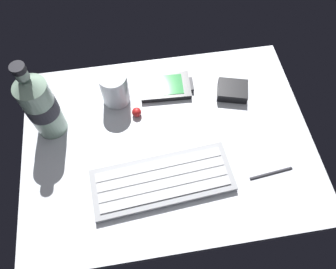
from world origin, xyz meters
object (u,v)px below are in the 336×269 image
handheld_device (166,87)px  trackball_mouse (137,112)px  charger_block (232,91)px  water_bottle (40,105)px  stylus_pen (271,173)px  keyboard (162,180)px  juice_cup (115,89)px

handheld_device → trackball_mouse: bearing=-140.7°
trackball_mouse → charger_block: bearing=5.9°
trackball_mouse → handheld_device: bearing=39.3°
handheld_device → water_bottle: 29.05cm
stylus_pen → charger_block: bearing=91.9°
keyboard → handheld_device: size_ratio=2.27×
juice_cup → stylus_pen: juice_cup is taller
trackball_mouse → stylus_pen: 32.53cm
trackball_mouse → water_bottle: bearing=-179.2°
keyboard → stylus_pen: bearing=-4.6°
handheld_device → charger_block: size_ratio=1.87×
keyboard → juice_cup: bearing=108.7°
water_bottle → juice_cup: bearing=19.9°
juice_cup → stylus_pen: 39.18cm
charger_block → trackball_mouse: bearing=-174.1°
keyboard → stylus_pen: 22.99cm
water_bottle → trackball_mouse: water_bottle is taller
juice_cup → stylus_pen: bearing=-38.5°
water_bottle → stylus_pen: 50.04cm
trackball_mouse → stylus_pen: (26.31, -19.13, -0.75)cm
keyboard → handheld_device: keyboard is taller
handheld_device → stylus_pen: size_ratio=1.38×
water_bottle → charger_block: bearing=3.6°
keyboard → water_bottle: 29.47cm
handheld_device → water_bottle: water_bottle is taller
handheld_device → water_bottle: (-27.04, -6.65, 8.28)cm
water_bottle → charger_block: size_ratio=2.97×
juice_cup → water_bottle: bearing=-160.1°
keyboard → handheld_device: bearing=79.4°
charger_block → stylus_pen: size_ratio=0.74×
charger_block → trackball_mouse: size_ratio=3.18×
water_bottle → stylus_pen: water_bottle is taller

